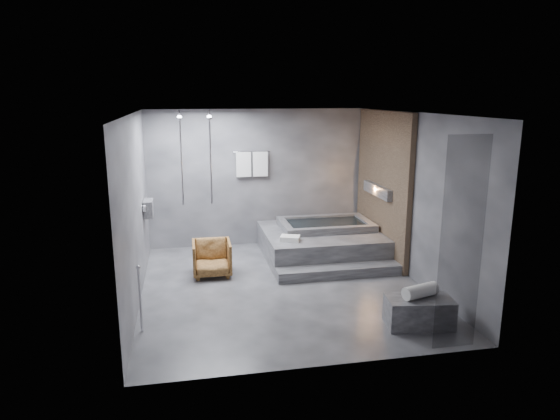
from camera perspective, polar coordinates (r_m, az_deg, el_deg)
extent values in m
plane|color=#313133|center=(8.29, 0.30, -8.74)|extent=(5.00, 5.00, 0.00)
cube|color=#525154|center=(7.70, 0.32, 10.98)|extent=(4.50, 5.00, 0.04)
cube|color=#3C3C41|center=(10.30, -2.44, 3.68)|extent=(4.50, 0.04, 2.80)
cube|color=#3C3C41|center=(5.53, 5.44, -4.70)|extent=(4.50, 0.04, 2.80)
cube|color=#3C3C41|center=(7.76, -16.20, 0.04)|extent=(0.04, 5.00, 2.80)
cube|color=#3C3C41|center=(8.60, 15.18, 1.34)|extent=(0.04, 5.00, 2.80)
cube|color=#987859|center=(9.69, 11.63, 2.82)|extent=(0.10, 2.40, 2.78)
cube|color=#FF9938|center=(9.68, 11.17, 2.23)|extent=(0.14, 1.20, 0.20)
cube|color=gray|center=(9.18, -14.80, 0.18)|extent=(0.16, 0.42, 0.30)
imported|color=beige|center=(9.10, -14.76, -0.23)|extent=(0.08, 0.08, 0.21)
imported|color=beige|center=(9.30, -14.68, -0.12)|extent=(0.07, 0.07, 0.15)
cylinder|color=silver|center=(9.68, -7.95, 5.95)|extent=(0.04, 0.04, 1.80)
cylinder|color=silver|center=(9.67, -11.23, 5.82)|extent=(0.04, 0.04, 1.80)
cylinder|color=silver|center=(10.14, -3.26, 6.66)|extent=(0.75, 0.02, 0.02)
cube|color=white|center=(10.13, -4.18, 5.22)|extent=(0.30, 0.06, 0.50)
cube|color=white|center=(10.18, -2.28, 5.28)|extent=(0.30, 0.06, 0.50)
cylinder|color=silver|center=(6.90, -15.68, -9.87)|extent=(0.04, 0.04, 0.90)
cube|color=black|center=(6.24, 20.01, -3.85)|extent=(0.55, 0.01, 2.60)
cube|color=#363639|center=(9.77, 4.67, -3.80)|extent=(2.20, 2.00, 0.50)
cube|color=#363639|center=(8.75, 6.75, -7.00)|extent=(2.20, 0.36, 0.18)
cube|color=#363639|center=(7.17, 15.59, -11.14)|extent=(0.94, 0.61, 0.40)
imported|color=#482B12|center=(8.78, -7.79, -5.48)|extent=(0.66, 0.68, 0.61)
cylinder|color=white|center=(7.09, 15.75, -8.90)|extent=(0.54, 0.32, 0.18)
cube|color=silver|center=(9.02, 1.16, -3.26)|extent=(0.41, 0.35, 0.09)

